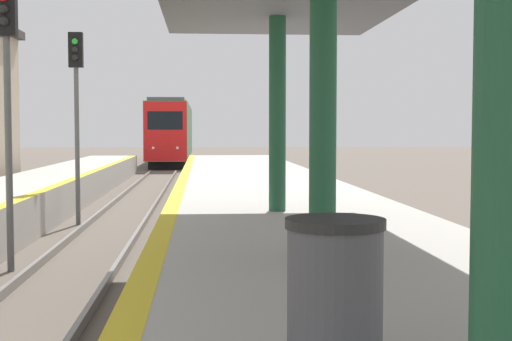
{
  "coord_description": "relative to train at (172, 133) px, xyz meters",
  "views": [
    {
      "loc": [
        2.24,
        -1.08,
        2.49
      ],
      "look_at": [
        3.93,
        21.32,
        1.2
      ],
      "focal_mm": 50.0,
      "sensor_mm": 36.0,
      "label": 1
    }
  ],
  "objects": [
    {
      "name": "signal_mid",
      "position": [
        -1.14,
        -40.68,
        1.19
      ],
      "size": [
        0.36,
        0.31,
        5.01
      ],
      "color": "#595959",
      "rests_on": "ground"
    },
    {
      "name": "trash_bin",
      "position": [
        3.04,
        -49.14,
        -0.79
      ],
      "size": [
        0.61,
        0.61,
        0.94
      ],
      "color": "#4C4C51",
      "rests_on": "platform_right"
    },
    {
      "name": "train",
      "position": [
        0.0,
        0.0,
        0.0
      ],
      "size": [
        2.65,
        20.32,
        4.48
      ],
      "color": "black",
      "rests_on": "ground"
    },
    {
      "name": "signal_far",
      "position": [
        -1.02,
        -34.53,
        1.19
      ],
      "size": [
        0.36,
        0.31,
        5.01
      ],
      "color": "#595959",
      "rests_on": "ground"
    }
  ]
}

